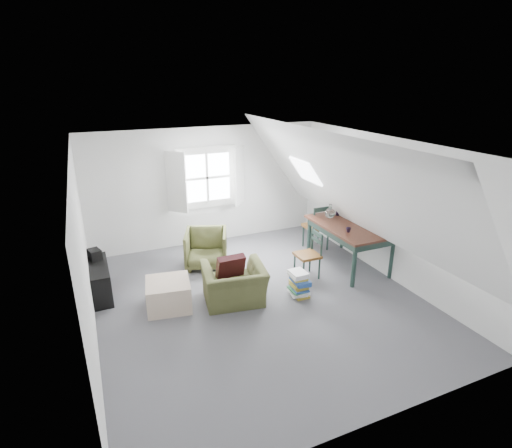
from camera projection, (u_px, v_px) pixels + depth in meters
name	position (u px, v px, depth m)	size (l,w,h in m)	color
floor	(259.00, 300.00, 6.56)	(5.50, 5.50, 0.00)	#535258
ceiling	(260.00, 147.00, 5.69)	(5.50, 5.50, 0.00)	white
wall_back	(207.00, 187.00, 8.49)	(5.00, 5.00, 0.00)	silver
wall_front	(378.00, 325.00, 3.76)	(5.00, 5.00, 0.00)	silver
wall_left	(84.00, 257.00, 5.18)	(5.50, 5.50, 0.00)	silver
wall_right	(388.00, 209.00, 7.06)	(5.50, 5.50, 0.00)	silver
slope_left	(154.00, 209.00, 5.36)	(5.50, 5.50, 0.00)	white
slope_right	(346.00, 185.00, 6.52)	(5.50, 5.50, 0.00)	white
dormer_window	(207.00, 178.00, 8.35)	(1.71, 0.35, 1.30)	white
skylight	(306.00, 171.00, 7.65)	(0.55, 0.75, 0.04)	white
armchair_near	(234.00, 302.00, 6.50)	(0.97, 0.85, 0.63)	#464A25
armchair_far	(207.00, 265.00, 7.76)	(0.77, 0.79, 0.72)	#464A25
throw_pillow	(230.00, 268.00, 6.44)	(0.45, 0.13, 0.45)	#350E11
ottoman	(169.00, 294.00, 6.29)	(0.67, 0.67, 0.45)	#C1A990
dining_table	(349.00, 230.00, 7.52)	(1.00, 1.67, 0.84)	#371B12
demijohn	(330.00, 213.00, 7.77)	(0.20, 0.20, 0.28)	silver
vase_twigs	(338.00, 209.00, 7.94)	(0.07, 0.08, 0.57)	black
cup	(348.00, 232.00, 7.13)	(0.09, 0.09, 0.09)	black
paper_box	(374.00, 230.00, 7.16)	(0.11, 0.07, 0.04)	white
dining_chair_far	(317.00, 226.00, 8.33)	(0.46, 0.46, 0.98)	brown
dining_chair_near	(309.00, 254.00, 7.18)	(0.40, 0.40, 0.86)	brown
media_shelf	(99.00, 283.00, 6.60)	(0.35, 1.06, 0.54)	black
electronics_box	(95.00, 255.00, 6.72)	(0.17, 0.24, 0.19)	black
magazine_stack	(299.00, 284.00, 6.61)	(0.33, 0.39, 0.44)	#B29933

